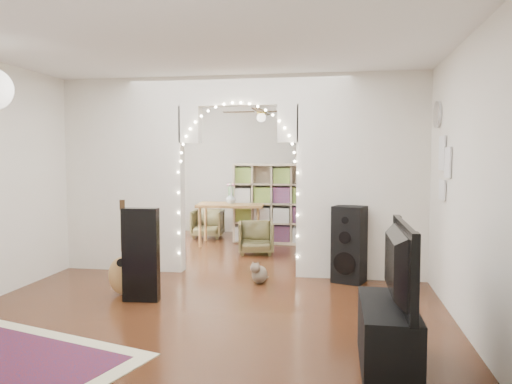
% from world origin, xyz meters
% --- Properties ---
extents(floor, '(7.50, 7.50, 0.00)m').
position_xyz_m(floor, '(0.00, 0.00, 0.00)').
color(floor, black).
rests_on(floor, ground).
extents(ceiling, '(5.00, 7.50, 0.02)m').
position_xyz_m(ceiling, '(0.00, 0.00, 2.70)').
color(ceiling, white).
rests_on(ceiling, wall_back).
extents(wall_back, '(5.00, 0.02, 2.70)m').
position_xyz_m(wall_back, '(0.00, 3.75, 1.35)').
color(wall_back, silver).
rests_on(wall_back, floor).
extents(wall_front, '(5.00, 0.02, 2.70)m').
position_xyz_m(wall_front, '(0.00, -3.75, 1.35)').
color(wall_front, silver).
rests_on(wall_front, floor).
extents(wall_left, '(0.02, 7.50, 2.70)m').
position_xyz_m(wall_left, '(-2.50, 0.00, 1.35)').
color(wall_left, silver).
rests_on(wall_left, floor).
extents(wall_right, '(0.02, 7.50, 2.70)m').
position_xyz_m(wall_right, '(2.50, 0.00, 1.35)').
color(wall_right, silver).
rests_on(wall_right, floor).
extents(divider_wall, '(5.00, 0.20, 2.70)m').
position_xyz_m(divider_wall, '(0.00, 0.00, 1.42)').
color(divider_wall, silver).
rests_on(divider_wall, floor).
extents(fairy_lights, '(1.64, 0.04, 1.60)m').
position_xyz_m(fairy_lights, '(0.00, -0.13, 1.55)').
color(fairy_lights, '#FFEABF').
rests_on(fairy_lights, divider_wall).
extents(window, '(0.04, 1.20, 1.40)m').
position_xyz_m(window, '(-2.47, 1.80, 1.50)').
color(window, white).
rests_on(window, wall_left).
extents(wall_clock, '(0.03, 0.31, 0.31)m').
position_xyz_m(wall_clock, '(2.48, -0.60, 2.10)').
color(wall_clock, white).
rests_on(wall_clock, wall_right).
extents(picture_frames, '(0.02, 0.50, 0.70)m').
position_xyz_m(picture_frames, '(2.48, -1.00, 1.50)').
color(picture_frames, white).
rests_on(picture_frames, wall_right).
extents(ceiling_fan, '(1.10, 1.10, 0.30)m').
position_xyz_m(ceiling_fan, '(0.00, 2.00, 2.40)').
color(ceiling_fan, '#B5983C').
rests_on(ceiling_fan, ceiling).
extents(guitar_case, '(0.41, 0.16, 1.04)m').
position_xyz_m(guitar_case, '(-0.81, -1.50, 0.52)').
color(guitar_case, black).
rests_on(guitar_case, floor).
extents(acoustic_guitar, '(0.40, 0.21, 0.95)m').
position_xyz_m(acoustic_guitar, '(-1.10, -1.31, 0.41)').
color(acoustic_guitar, tan).
rests_on(acoustic_guitar, floor).
extents(tabby_cat, '(0.27, 0.46, 0.31)m').
position_xyz_m(tabby_cat, '(0.37, -0.51, 0.12)').
color(tabby_cat, brown).
rests_on(tabby_cat, floor).
extents(floor_speaker, '(0.47, 0.44, 0.98)m').
position_xyz_m(floor_speaker, '(1.50, -0.25, 0.49)').
color(floor_speaker, black).
rests_on(floor_speaker, floor).
extents(media_console, '(0.41, 1.00, 0.50)m').
position_xyz_m(media_console, '(1.73, -2.89, 0.25)').
color(media_console, black).
rests_on(media_console, floor).
extents(tv, '(0.15, 1.08, 0.62)m').
position_xyz_m(tv, '(1.73, -2.89, 0.81)').
color(tv, black).
rests_on(tv, media_console).
extents(bookcase, '(1.48, 0.55, 1.49)m').
position_xyz_m(bookcase, '(0.13, 2.51, 0.74)').
color(bookcase, '#C7B490').
rests_on(bookcase, floor).
extents(dining_table, '(1.28, 0.92, 0.76)m').
position_xyz_m(dining_table, '(-0.60, 2.23, 0.68)').
color(dining_table, brown).
rests_on(dining_table, floor).
extents(flower_vase, '(0.20, 0.20, 0.19)m').
position_xyz_m(flower_vase, '(-0.60, 2.23, 0.85)').
color(flower_vase, silver).
rests_on(flower_vase, dining_table).
extents(dining_chair_left, '(0.64, 0.66, 0.56)m').
position_xyz_m(dining_chair_left, '(-1.23, 2.92, 0.28)').
color(dining_chair_left, '#4E4827').
rests_on(dining_chair_left, floor).
extents(dining_chair_right, '(0.67, 0.68, 0.54)m').
position_xyz_m(dining_chair_right, '(0.00, 1.42, 0.27)').
color(dining_chair_right, '#4E4827').
rests_on(dining_chair_right, floor).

